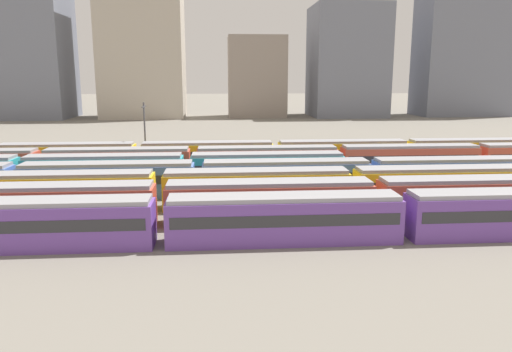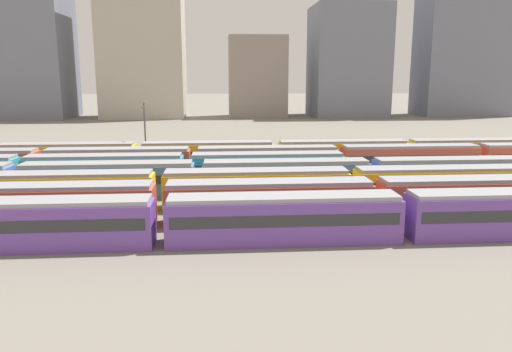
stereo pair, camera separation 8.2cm
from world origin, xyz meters
TOP-DOWN VIEW (x-y plane):
  - train_track_0 at (34.91, 0.00)m, footprint 93.60×3.06m
  - train_track_1 at (43.78, 5.20)m, footprint 112.50×3.06m
  - train_track_2 at (33.61, 10.40)m, footprint 93.60×3.06m
  - train_track_3 at (27.74, 15.60)m, footprint 74.70×3.06m
  - train_track_4 at (16.77, 20.80)m, footprint 55.80×3.06m
  - train_track_5 at (45.63, 26.00)m, footprint 112.50×3.06m
  - train_track_6 at (28.45, 31.20)m, footprint 93.60×3.06m
  - catenary_pole_1 at (19.57, 34.16)m, footprint 0.24×3.20m
  - distant_building_1 at (-26.75, 118.14)m, footprint 24.85×21.33m
  - distant_building_2 at (7.46, 118.14)m, footprint 24.57×18.32m
  - distant_building_3 at (42.06, 118.14)m, footprint 17.57×13.57m
  - distant_building_4 at (70.32, 118.14)m, footprint 22.17×21.32m
  - distant_building_5 at (108.07, 118.14)m, footprint 28.71×15.81m

SIDE VIEW (x-z plane):
  - train_track_4 at x=16.77m, z-range 0.03..3.78m
  - train_track_0 at x=34.91m, z-range 0.03..3.78m
  - train_track_1 at x=43.78m, z-range 0.03..3.78m
  - train_track_2 at x=33.61m, z-range 0.03..3.78m
  - train_track_3 at x=27.74m, z-range 0.03..3.78m
  - train_track_5 at x=45.63m, z-range 0.03..3.78m
  - train_track_6 at x=28.45m, z-range 0.03..3.78m
  - catenary_pole_1 at x=19.57m, z-range 0.53..9.53m
  - distant_building_3 at x=42.06m, z-range 0.00..24.47m
  - distant_building_4 at x=70.32m, z-range 0.00..33.72m
  - distant_building_1 at x=-26.75m, z-range 0.00..39.90m
  - distant_building_5 at x=108.07m, z-range 0.00..44.84m
  - distant_building_2 at x=7.46m, z-range 0.00..46.23m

